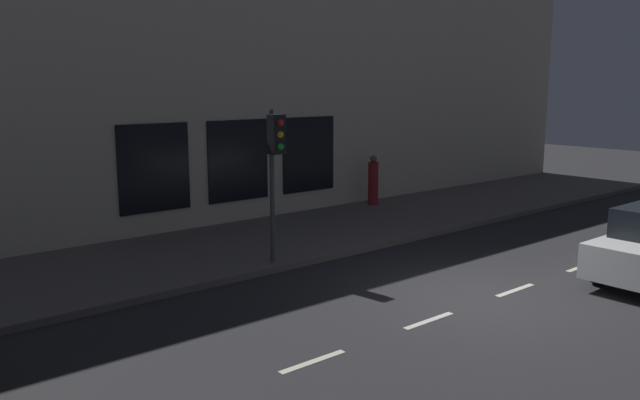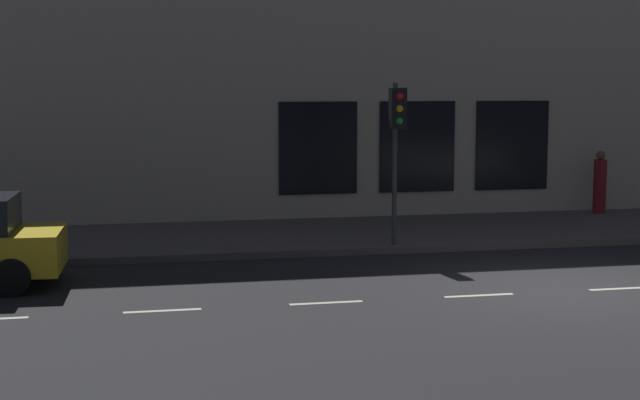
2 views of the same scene
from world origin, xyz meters
The scene contains 6 objects.
ground_plane centered at (0.00, 0.00, 0.00)m, with size 60.00×60.00×0.00m, color #28282B.
sidewalk centered at (6.25, 0.00, 0.07)m, with size 4.50×32.00×0.15m.
building_facade centered at (8.80, 0.00, 3.95)m, with size 0.65×32.00×7.91m.
lane_centre_line centered at (0.00, -1.00, 0.00)m, with size 0.12×27.20×0.01m.
traffic_light centered at (4.18, 1.81, 2.63)m, with size 0.45×0.32×3.36m.
pedestrian_0 centered at (7.83, -4.73, 0.91)m, with size 0.33×0.33×1.62m.
Camera 2 is at (-14.71, 7.40, 3.53)m, focal length 53.80 mm.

